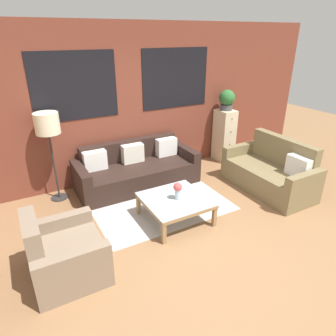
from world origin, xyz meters
name	(u,v)px	position (x,y,z in m)	size (l,w,h in m)	color
ground_plane	(202,239)	(0.00, 0.00, 0.00)	(16.00, 16.00, 0.00)	#8E6642
wall_back_brick	(130,104)	(0.00, 2.44, 1.41)	(8.40, 0.09, 2.80)	brown
rug	(157,201)	(-0.08, 1.20, 0.00)	(2.16, 1.72, 0.00)	#BCB7B2
couch_dark	(137,170)	(-0.12, 1.95, 0.28)	(2.19, 0.88, 0.78)	black
settee_vintage	(271,173)	(1.91, 0.63, 0.31)	(0.80, 1.64, 0.92)	olive
armchair_corner	(64,255)	(-1.77, 0.25, 0.28)	(0.80, 0.90, 0.84)	#84705B
coffee_table	(175,202)	(-0.08, 0.60, 0.31)	(0.91, 0.91, 0.36)	silver
floor_lamp	(47,127)	(-1.50, 2.13, 1.27)	(0.38, 0.38, 1.49)	#2D2D2D
drawer_cabinet	(224,135)	(2.04, 2.15, 0.56)	(0.33, 0.44, 1.12)	beige
potted_plant	(227,99)	(2.04, 2.15, 1.34)	(0.33, 0.33, 0.42)	#47474C
flower_vase	(178,189)	(-0.06, 0.58, 0.52)	(0.13, 0.13, 0.26)	#ADBCC6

